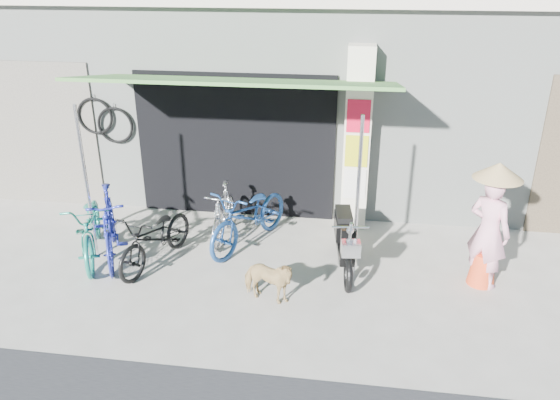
# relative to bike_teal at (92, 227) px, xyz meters

# --- Properties ---
(ground) EXTENTS (80.00, 80.00, 0.00)m
(ground) POSITION_rel_bike_teal_xyz_m (3.01, -0.75, -0.50)
(ground) COLOR #ACA69B
(ground) RESTS_ON ground
(bicycle_shop) EXTENTS (12.30, 5.30, 3.66)m
(bicycle_shop) POSITION_rel_bike_teal_xyz_m (3.01, 4.34, 1.34)
(bicycle_shop) COLOR #A6ACA4
(bicycle_shop) RESTS_ON ground
(shop_pillar) EXTENTS (0.42, 0.44, 3.00)m
(shop_pillar) POSITION_rel_bike_teal_xyz_m (3.86, 1.70, 1.00)
(shop_pillar) COLOR silver
(shop_pillar) RESTS_ON ground
(awning) EXTENTS (4.60, 1.88, 2.72)m
(awning) POSITION_rel_bike_teal_xyz_m (2.11, 0.88, 2.02)
(awning) COLOR #3E6F32
(awning) RESTS_ON ground
(neighbour_left) EXTENTS (2.60, 0.06, 2.60)m
(neighbour_left) POSITION_rel_bike_teal_xyz_m (-1.99, 1.84, 0.80)
(neighbour_left) COLOR #6B665B
(neighbour_left) RESTS_ON ground
(bike_teal) EXTENTS (1.31, 2.00, 0.99)m
(bike_teal) POSITION_rel_bike_teal_xyz_m (0.00, 0.00, 0.00)
(bike_teal) COLOR #1B7C67
(bike_teal) RESTS_ON ground
(bike_blue) EXTENTS (1.17, 1.85, 1.08)m
(bike_blue) POSITION_rel_bike_teal_xyz_m (0.29, -0.02, 0.04)
(bike_blue) COLOR #212997
(bike_blue) RESTS_ON ground
(bike_black) EXTENTS (1.02, 1.77, 0.88)m
(bike_black) POSITION_rel_bike_teal_xyz_m (1.03, -0.09, -0.06)
(bike_black) COLOR black
(bike_black) RESTS_ON ground
(bike_silver) EXTENTS (0.43, 1.48, 0.89)m
(bike_silver) POSITION_rel_bike_teal_xyz_m (1.79, 0.89, -0.05)
(bike_silver) COLOR silver
(bike_silver) RESTS_ON ground
(bike_navy) EXTENTS (1.41, 2.02, 1.01)m
(bike_navy) POSITION_rel_bike_teal_xyz_m (2.27, 0.69, 0.01)
(bike_navy) COLOR navy
(bike_navy) RESTS_ON ground
(street_dog) EXTENTS (0.81, 0.52, 0.63)m
(street_dog) POSITION_rel_bike_teal_xyz_m (2.81, -0.83, -0.18)
(street_dog) COLOR tan
(street_dog) RESTS_ON ground
(moped) EXTENTS (0.51, 1.71, 0.97)m
(moped) POSITION_rel_bike_teal_xyz_m (3.77, 0.22, -0.05)
(moped) COLOR black
(moped) RESTS_ON ground
(nun) EXTENTS (0.70, 0.68, 1.79)m
(nun) POSITION_rel_bike_teal_xyz_m (5.68, 0.03, 0.39)
(nun) COLOR pink
(nun) RESTS_ON ground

